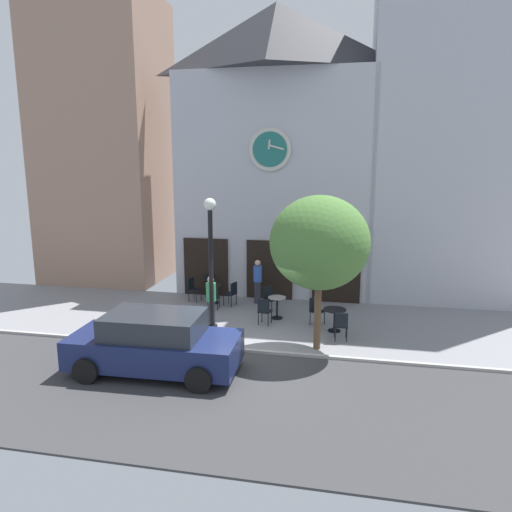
{
  "coord_description": "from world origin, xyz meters",
  "views": [
    {
      "loc": [
        2.6,
        -12.34,
        5.34
      ],
      "look_at": [
        -0.4,
        2.72,
        2.23
      ],
      "focal_mm": 33.35,
      "sensor_mm": 36.0,
      "label": 1
    }
  ],
  "objects_px": {
    "cafe_chair_by_entrance": "(210,284)",
    "cafe_chair_near_tree": "(232,292)",
    "pedestrian_green": "(211,301)",
    "cafe_chair_near_lamp": "(341,324)",
    "cafe_chair_curbside": "(315,308)",
    "cafe_table_center_left": "(213,291)",
    "cafe_chair_facing_wall": "(213,295)",
    "cafe_table_center_right": "(335,315)",
    "cafe_table_rightmost": "(277,304)",
    "parked_car_navy": "(155,343)",
    "street_lamp": "(211,268)",
    "pedestrian_blue": "(258,281)",
    "cafe_chair_outer": "(269,297)",
    "street_tree": "(319,243)",
    "cafe_chair_mid_row": "(193,288)",
    "cafe_chair_right_end": "(264,310)"
  },
  "relations": [
    {
      "from": "cafe_chair_by_entrance",
      "to": "cafe_chair_near_tree",
      "type": "height_order",
      "value": "same"
    },
    {
      "from": "cafe_chair_by_entrance",
      "to": "pedestrian_green",
      "type": "relative_size",
      "value": 0.54
    },
    {
      "from": "cafe_chair_near_lamp",
      "to": "cafe_chair_curbside",
      "type": "bearing_deg",
      "value": 122.46
    },
    {
      "from": "cafe_table_center_left",
      "to": "cafe_chair_facing_wall",
      "type": "height_order",
      "value": "cafe_chair_facing_wall"
    },
    {
      "from": "cafe_table_center_right",
      "to": "cafe_table_rightmost",
      "type": "bearing_deg",
      "value": 155.95
    },
    {
      "from": "parked_car_navy",
      "to": "cafe_chair_near_tree",
      "type": "bearing_deg",
      "value": 84.64
    },
    {
      "from": "street_lamp",
      "to": "pedestrian_green",
      "type": "bearing_deg",
      "value": 108.03
    },
    {
      "from": "cafe_table_center_left",
      "to": "pedestrian_blue",
      "type": "bearing_deg",
      "value": 11.53
    },
    {
      "from": "street_lamp",
      "to": "parked_car_navy",
      "type": "xyz_separation_m",
      "value": [
        -0.72,
        -2.67,
        -1.4
      ]
    },
    {
      "from": "cafe_chair_outer",
      "to": "street_tree",
      "type": "bearing_deg",
      "value": -58.43
    },
    {
      "from": "cafe_chair_near_tree",
      "to": "pedestrian_blue",
      "type": "xyz_separation_m",
      "value": [
        0.88,
        0.52,
        0.33
      ]
    },
    {
      "from": "pedestrian_green",
      "to": "parked_car_navy",
      "type": "distance_m",
      "value": 3.6
    },
    {
      "from": "cafe_chair_mid_row",
      "to": "cafe_chair_right_end",
      "type": "relative_size",
      "value": 1.0
    },
    {
      "from": "street_lamp",
      "to": "pedestrian_blue",
      "type": "distance_m",
      "value": 3.96
    },
    {
      "from": "cafe_chair_right_end",
      "to": "parked_car_navy",
      "type": "height_order",
      "value": "parked_car_navy"
    },
    {
      "from": "cafe_table_center_right",
      "to": "cafe_chair_mid_row",
      "type": "relative_size",
      "value": 0.81
    },
    {
      "from": "cafe_chair_curbside",
      "to": "cafe_chair_facing_wall",
      "type": "relative_size",
      "value": 1.0
    },
    {
      "from": "cafe_table_center_right",
      "to": "cafe_chair_near_lamp",
      "type": "relative_size",
      "value": 0.81
    },
    {
      "from": "street_tree",
      "to": "cafe_chair_facing_wall",
      "type": "relative_size",
      "value": 4.91
    },
    {
      "from": "street_tree",
      "to": "cafe_chair_by_entrance",
      "type": "distance_m",
      "value": 6.85
    },
    {
      "from": "street_tree",
      "to": "cafe_chair_near_tree",
      "type": "height_order",
      "value": "street_tree"
    },
    {
      "from": "cafe_table_center_right",
      "to": "cafe_chair_outer",
      "type": "relative_size",
      "value": 0.81
    },
    {
      "from": "cafe_chair_right_end",
      "to": "cafe_chair_near_tree",
      "type": "relative_size",
      "value": 1.0
    },
    {
      "from": "cafe_table_center_right",
      "to": "parked_car_navy",
      "type": "height_order",
      "value": "parked_car_navy"
    },
    {
      "from": "cafe_table_center_left",
      "to": "street_tree",
      "type": "bearing_deg",
      "value": -41.48
    },
    {
      "from": "street_tree",
      "to": "cafe_chair_by_entrance",
      "type": "xyz_separation_m",
      "value": [
        -4.53,
        4.46,
        -2.56
      ]
    },
    {
      "from": "street_lamp",
      "to": "cafe_chair_right_end",
      "type": "height_order",
      "value": "street_lamp"
    },
    {
      "from": "cafe_chair_curbside",
      "to": "cafe_chair_near_tree",
      "type": "distance_m",
      "value": 3.5
    },
    {
      "from": "cafe_table_rightmost",
      "to": "cafe_chair_outer",
      "type": "xyz_separation_m",
      "value": [
        -0.4,
        0.74,
        0.04
      ]
    },
    {
      "from": "cafe_chair_by_entrance",
      "to": "cafe_chair_facing_wall",
      "type": "bearing_deg",
      "value": -69.28
    },
    {
      "from": "cafe_chair_by_entrance",
      "to": "cafe_chair_near_lamp",
      "type": "bearing_deg",
      "value": -35.68
    },
    {
      "from": "cafe_table_rightmost",
      "to": "cafe_chair_curbside",
      "type": "relative_size",
      "value": 0.84
    },
    {
      "from": "cafe_chair_near_lamp",
      "to": "pedestrian_green",
      "type": "bearing_deg",
      "value": 173.16
    },
    {
      "from": "cafe_table_rightmost",
      "to": "cafe_chair_facing_wall",
      "type": "distance_m",
      "value": 2.47
    },
    {
      "from": "cafe_chair_mid_row",
      "to": "street_tree",
      "type": "bearing_deg",
      "value": -37.28
    },
    {
      "from": "cafe_table_rightmost",
      "to": "cafe_chair_curbside",
      "type": "bearing_deg",
      "value": -12.74
    },
    {
      "from": "cafe_chair_facing_wall",
      "to": "pedestrian_green",
      "type": "bearing_deg",
      "value": -75.97
    },
    {
      "from": "cafe_table_center_left",
      "to": "parked_car_navy",
      "type": "xyz_separation_m",
      "value": [
        0.21,
        -6.02,
        0.27
      ]
    },
    {
      "from": "cafe_chair_mid_row",
      "to": "parked_car_navy",
      "type": "xyz_separation_m",
      "value": [
        1.07,
        -6.15,
        0.23
      ]
    },
    {
      "from": "cafe_chair_curbside",
      "to": "pedestrian_blue",
      "type": "height_order",
      "value": "pedestrian_blue"
    },
    {
      "from": "cafe_chair_near_tree",
      "to": "pedestrian_green",
      "type": "height_order",
      "value": "pedestrian_green"
    },
    {
      "from": "cafe_table_rightmost",
      "to": "cafe_chair_near_lamp",
      "type": "distance_m",
      "value": 2.76
    },
    {
      "from": "street_tree",
      "to": "parked_car_navy",
      "type": "distance_m",
      "value": 5.15
    },
    {
      "from": "cafe_table_center_right",
      "to": "cafe_chair_curbside",
      "type": "distance_m",
      "value": 0.87
    },
    {
      "from": "cafe_table_center_left",
      "to": "cafe_chair_mid_row",
      "type": "height_order",
      "value": "cafe_chair_mid_row"
    },
    {
      "from": "street_tree",
      "to": "cafe_table_center_left",
      "type": "height_order",
      "value": "street_tree"
    },
    {
      "from": "street_lamp",
      "to": "cafe_chair_right_end",
      "type": "bearing_deg",
      "value": 43.24
    },
    {
      "from": "street_tree",
      "to": "cafe_chair_facing_wall",
      "type": "xyz_separation_m",
      "value": [
        -3.95,
        2.93,
        -2.56
      ]
    },
    {
      "from": "cafe_table_center_left",
      "to": "cafe_chair_by_entrance",
      "type": "relative_size",
      "value": 0.8
    },
    {
      "from": "cafe_chair_mid_row",
      "to": "cafe_chair_facing_wall",
      "type": "height_order",
      "value": "same"
    }
  ]
}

